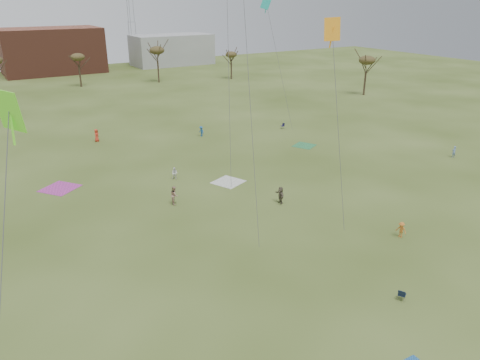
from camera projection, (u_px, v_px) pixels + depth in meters
ground at (331, 310)px, 31.35m from camera, size 260.00×260.00×0.00m
spectator_fore_b at (174, 195)px, 47.08m from camera, size 1.04×1.15×1.93m
spectator_fore_c at (280, 195)px, 47.27m from camera, size 0.80×1.73×1.79m
flyer_mid_b at (401, 230)px, 40.58m from camera, size 0.79×1.07×1.48m
flyer_mid_c at (454, 152)px, 60.80m from camera, size 0.62×0.47×1.55m
spectator_mid_e at (175, 173)px, 53.62m from camera, size 0.86×0.86×1.40m
flyer_far_b at (97, 135)px, 67.45m from camera, size 1.06×1.09×1.88m
flyer_far_c at (201, 131)px, 69.99m from camera, size 0.75×1.11×1.58m
blanket_cream at (228, 182)px, 52.95m from camera, size 4.04×4.04×0.03m
blanket_plum at (60, 188)px, 51.21m from camera, size 4.86×4.86×0.03m
blanket_olive at (304, 146)px, 65.84m from camera, size 3.74×3.74×0.03m
camp_chair_center at (402, 297)px, 32.34m from camera, size 0.72×0.70×0.87m
camp_chair_right at (282, 127)px, 74.30m from camera, size 0.59×0.55×0.87m
tree_line at (50, 67)px, 89.96m from camera, size 117.44×49.32×8.91m
building_brick at (52, 51)px, 126.52m from camera, size 26.00×16.00×12.00m
building_grey at (172, 50)px, 142.44m from camera, size 24.00×12.00×9.00m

